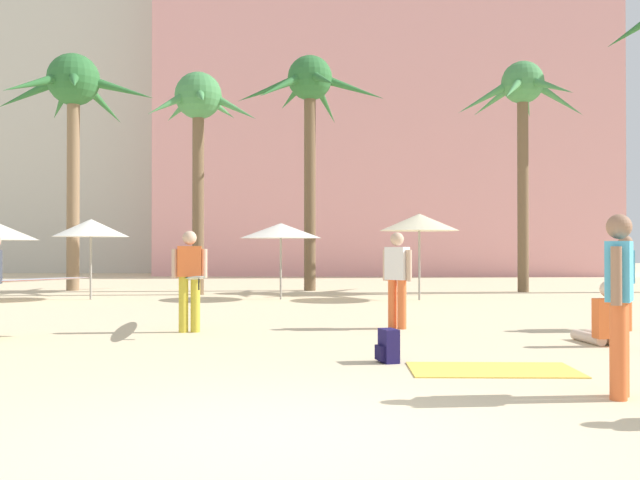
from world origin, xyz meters
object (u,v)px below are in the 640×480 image
palm_tree_right (73,98)px  person_near_left (619,297)px  palm_tree_far_left (522,105)px  person_mid_right (626,278)px  person_near_right (397,276)px  cafe_umbrella_1 (91,228)px  cafe_umbrella_3 (419,222)px  person_mid_left (603,322)px  person_far_right (191,277)px  backpack (388,346)px  palm_tree_left (309,100)px  beach_towel (493,370)px  palm_tree_center (199,114)px  cafe_umbrella_0 (281,231)px

palm_tree_right → person_near_left: 21.15m
palm_tree_far_left → person_mid_right: 11.93m
person_near_left → person_near_right: person_near_left is taller
cafe_umbrella_1 → person_near_left: size_ratio=1.26×
cafe_umbrella_3 → person_near_left: size_ratio=1.34×
cafe_umbrella_1 → cafe_umbrella_3: bearing=0.9°
person_mid_left → person_far_right: bearing=68.1°
backpack → person_mid_right: size_ratio=0.25×
palm_tree_left → backpack: palm_tree_left is taller
palm_tree_right → beach_towel: palm_tree_right is taller
person_mid_left → person_near_right: (-2.88, 2.04, 0.60)m
person_far_right → person_mid_right: person_far_right is taller
palm_tree_left → person_mid_left: palm_tree_left is taller
palm_tree_center → person_near_right: palm_tree_center is taller
backpack → palm_tree_center: bearing=-87.6°
cafe_umbrella_1 → person_near_left: cafe_umbrella_1 is taller
palm_tree_left → person_near_left: size_ratio=4.44×
palm_tree_right → backpack: 18.63m
palm_tree_center → cafe_umbrella_0: 4.85m
palm_tree_right → cafe_umbrella_3: 12.59m
palm_tree_left → backpack: (1.73, -14.89, -6.14)m
palm_tree_right → person_near_left: size_ratio=4.49×
person_far_right → cafe_umbrella_1: bearing=20.2°
palm_tree_center → palm_tree_right: 5.13m
cafe_umbrella_0 → cafe_umbrella_1: bearing=-176.8°
palm_tree_far_left → palm_tree_right: bearing=178.9°
cafe_umbrella_0 → person_near_right: cafe_umbrella_0 is taller
cafe_umbrella_1 → beach_towel: size_ratio=1.15×
person_far_right → person_near_left: size_ratio=1.71×
cafe_umbrella_3 → person_mid_left: cafe_umbrella_3 is taller
cafe_umbrella_3 → person_far_right: size_ratio=0.78×
person_far_right → person_mid_left: (6.46, -1.48, -0.60)m
palm_tree_left → beach_towel: (2.92, -15.42, -6.34)m
cafe_umbrella_0 → cafe_umbrella_1: (-5.23, -0.30, 0.07)m
person_mid_left → person_near_left: size_ratio=0.56×
backpack → person_near_right: bearing=-115.0°
person_far_right → beach_towel: bearing=-141.2°
cafe_umbrella_3 → cafe_umbrella_0: bearing=177.6°
palm_tree_far_left → palm_tree_left: (-6.93, 0.49, 0.31)m
palm_tree_right → person_mid_right: palm_tree_right is taller
palm_tree_right → cafe_umbrella_1: size_ratio=3.57×
cafe_umbrella_0 → person_far_right: bearing=-96.5°
palm_tree_left → palm_tree_center: palm_tree_left is taller
cafe_umbrella_0 → person_near_left: bearing=-71.2°
person_near_right → cafe_umbrella_3: bearing=-150.6°
cafe_umbrella_1 → backpack: size_ratio=5.29×
person_mid_left → cafe_umbrella_0: bearing=22.6°
cafe_umbrella_3 → person_mid_left: 9.31m
cafe_umbrella_1 → palm_tree_left: bearing=36.7°
backpack → person_far_right: (-3.18, 3.22, 0.73)m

